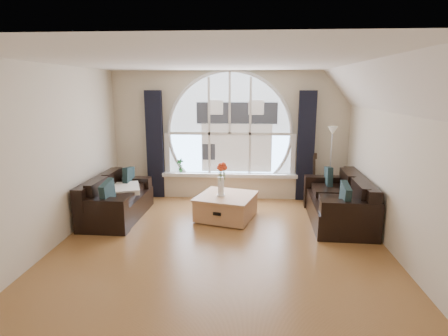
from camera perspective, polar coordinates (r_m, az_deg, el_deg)
ground at (r=5.58m, az=-0.63°, el=-12.62°), size 5.00×5.50×0.01m
ceiling at (r=5.07m, az=-0.70°, el=16.23°), size 5.00×5.50×0.01m
wall_back at (r=7.87m, az=0.89°, el=5.06°), size 5.00×0.01×2.70m
wall_front at (r=2.54m, az=-5.56°, el=-11.31°), size 5.00×0.01×2.70m
wall_left at (r=5.90m, az=-25.65°, el=1.30°), size 0.01×5.50×2.70m
wall_right at (r=5.56m, az=25.99°, el=0.64°), size 0.01×5.50×2.70m
attic_slope at (r=5.35m, az=24.00°, el=11.23°), size 0.92×5.50×0.72m
arched_window at (r=7.81m, az=0.89°, el=7.03°), size 2.60×0.06×2.15m
window_sill at (r=7.92m, az=0.84°, el=-1.07°), size 2.90×0.22×0.08m
window_frame at (r=7.78m, az=0.88°, el=7.01°), size 2.76×0.08×2.15m
neighbor_house at (r=7.80m, az=1.99°, el=6.10°), size 1.70×0.02×1.50m
curtain_left at (r=8.02m, az=-10.67°, el=3.54°), size 0.35×0.12×2.30m
curtain_right at (r=7.86m, az=12.59°, el=3.28°), size 0.35×0.12×2.30m
sofa_left at (r=7.02m, az=-16.27°, el=-4.30°), size 0.90×1.73×0.76m
sofa_right at (r=6.84m, az=17.27°, el=-4.83°), size 1.01×1.90×0.83m
coffee_chest at (r=6.76m, az=0.35°, el=-5.87°), size 1.21×1.21×0.48m
throw_blanket at (r=7.14m, az=-15.27°, el=-3.13°), size 0.71×0.71×0.10m
vase_flowers at (r=6.56m, az=-0.49°, el=-1.09°), size 0.24×0.24×0.70m
floor_lamp at (r=7.76m, az=16.19°, el=0.34°), size 0.24×0.24×1.60m
guitar at (r=7.85m, az=13.69°, el=-1.40°), size 0.36×0.24×1.06m
potted_plant at (r=8.00m, az=-6.81°, el=0.39°), size 0.18×0.15×0.30m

